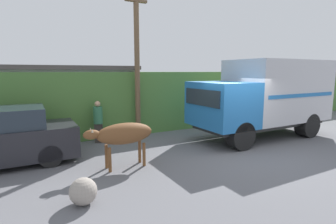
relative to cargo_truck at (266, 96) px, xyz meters
The scene contains 8 objects.
ground_plane 3.21m from the cargo_truck, 152.13° to the right, with size 60.00×60.00×0.00m, color slate.
hillside_embankment 5.99m from the cargo_truck, 113.40° to the left, with size 32.00×5.30×2.73m.
building_backdrop 8.61m from the cargo_truck, 150.62° to the left, with size 6.16×2.70×2.99m.
cargo_truck is the anchor object (origin of this frame).
brown_cow 6.55m from the cargo_truck, behind, with size 1.99×0.61×1.30m.
pedestrian_on_hill 6.94m from the cargo_truck, 159.72° to the left, with size 0.46×0.46×1.64m.
utility_pole 5.59m from the cargo_truck, 151.74° to the left, with size 0.90×0.21×6.28m.
roadside_rock 8.39m from the cargo_truck, 163.88° to the right, with size 0.57×0.57×0.57m.
Camera 1 is at (-6.46, -6.38, 2.75)m, focal length 28.00 mm.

